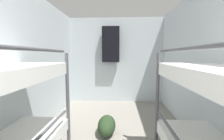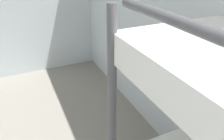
# 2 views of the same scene
# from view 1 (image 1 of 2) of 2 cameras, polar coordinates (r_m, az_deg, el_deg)

# --- Properties ---
(wall_left) EXTENTS (0.06, 4.55, 2.22)m
(wall_left) POSITION_cam_1_polar(r_m,az_deg,el_deg) (2.21, -34.44, 1.13)
(wall_left) COLOR silver
(wall_left) RESTS_ON ground_plane
(wall_right) EXTENTS (0.06, 4.55, 2.22)m
(wall_right) POSITION_cam_1_polar(r_m,az_deg,el_deg) (2.10, 36.03, 0.84)
(wall_right) COLOR silver
(wall_right) RESTS_ON ground_plane
(wall_back) EXTENTS (2.55, 0.06, 2.22)m
(wall_back) POSITION_cam_1_polar(r_m,az_deg,el_deg) (4.00, 1.57, 3.70)
(wall_back) COLOR silver
(wall_back) RESTS_ON ground_plane
(duffel_bag) EXTENTS (0.28, 0.50, 0.28)m
(duffel_bag) POSITION_cam_1_polar(r_m,az_deg,el_deg) (2.52, -2.05, -20.32)
(duffel_bag) COLOR #23381E
(duffel_bag) RESTS_ON ground_plane
(hanging_coat) EXTENTS (0.44, 0.12, 0.90)m
(hanging_coat) POSITION_cam_1_polar(r_m,az_deg,el_deg) (3.86, -0.47, 9.71)
(hanging_coat) COLOR black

